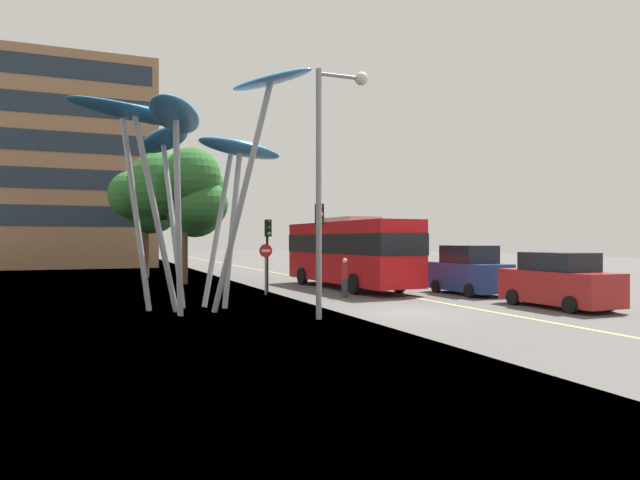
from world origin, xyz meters
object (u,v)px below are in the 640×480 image
Objects in this scene: street_lamp at (330,159)px; pedestrian at (345,278)px; traffic_light_kerb_near at (319,232)px; traffic_light_kerb_far at (268,240)px; red_bus at (349,250)px; car_parked_near at (558,282)px; car_parked_far at (389,266)px; leaf_sculpture at (186,139)px; car_parked_mid at (469,272)px; no_entry_sign at (266,261)px.

street_lamp is 4.65× the size of pedestrian.
traffic_light_kerb_far is at bearing 92.42° from traffic_light_kerb_near.
traffic_light_kerb_near is 4.03m from pedestrian.
traffic_light_kerb_near is at bearing -122.84° from red_bus.
traffic_light_kerb_near is 0.85× the size of car_parked_near.
car_parked_far is at bearing 30.87° from red_bus.
traffic_light_kerb_near is 2.25× the size of pedestrian.
traffic_light_kerb_far is (-4.60, -0.88, 0.52)m from red_bus.
street_lamp is (3.88, -4.17, -1.10)m from leaf_sculpture.
red_bus is 2.65× the size of car_parked_far.
traffic_light_kerb_far reaches higher than car_parked_far.
no_entry_sign reaches higher than car_parked_mid.
car_parked_near is at bearing -20.45° from leaf_sculpture.
street_lamp reaches higher than traffic_light_kerb_far.
car_parked_far is at bearing 90.47° from car_parked_near.
no_entry_sign reaches higher than car_parked_near.
pedestrian is (7.01, 1.60, -5.31)m from leaf_sculpture.
car_parked_far is 8.35m from pedestrian.
traffic_light_kerb_near is 3.91m from street_lamp.
traffic_light_kerb_far is 12.69m from car_parked_near.
street_lamp reaches higher than car_parked_near.
car_parked_mid is at bearing -19.87° from no_entry_sign.
leaf_sculpture is 2.06× the size of car_parked_near.
no_entry_sign is (-8.78, 3.17, 0.50)m from car_parked_mid.
traffic_light_kerb_near is 1.67× the size of no_entry_sign.
red_bus is 2.55× the size of car_parked_mid.
no_entry_sign is at bearing -161.33° from red_bus.
street_lamp is (-0.59, -8.92, 2.56)m from traffic_light_kerb_far.
car_parked_near is 1.96× the size of no_entry_sign.
no_entry_sign is (4.14, 3.96, -4.62)m from leaf_sculpture.
street_lamp is (-0.84, -3.07, 2.29)m from traffic_light_kerb_near.
red_bus is 4.71m from traffic_light_kerb_far.
car_parked_near is at bearing -70.50° from red_bus.
street_lamp reaches higher than red_bus.
traffic_light_kerb_far is 0.84× the size of car_parked_mid.
traffic_light_kerb_near is at bearing -130.26° from pedestrian.
no_entry_sign is at bearing 96.56° from traffic_light_kerb_near.
car_parked_mid is at bearing -51.50° from red_bus.
no_entry_sign is (-2.88, 2.37, 0.69)m from pedestrian.
traffic_light_kerb_near is at bearing 155.58° from car_parked_near.
no_entry_sign is at bearing -113.22° from traffic_light_kerb_far.
leaf_sculpture is 7.36m from no_entry_sign.
traffic_light_kerb_near is at bearing -131.76° from car_parked_far.
car_parked_far is at bearing 24.09° from no_entry_sign.
car_parked_near is 1.09× the size of car_parked_mid.
street_lamp reaches higher than no_entry_sign.
car_parked_near is at bearing -89.53° from car_parked_far.
traffic_light_kerb_far is 0.87× the size of car_parked_far.
traffic_light_kerb_near is (4.72, -1.11, -3.38)m from leaf_sculpture.
street_lamp is at bearing -105.32° from traffic_light_kerb_near.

